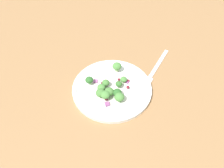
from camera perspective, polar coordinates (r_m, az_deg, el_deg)
name	(u,v)px	position (r cm, az deg, el deg)	size (l,w,h in cm)	color
ground_plane	(111,101)	(66.60, -0.32, -4.29)	(180.00, 180.00, 2.00)	olive
plate	(112,88)	(67.23, 0.00, -1.02)	(23.73, 23.73, 1.70)	white
dressing_pool	(112,87)	(66.90, 0.00, -0.78)	(13.76, 13.76, 0.20)	white
broccoli_floret_0	(117,66)	(70.07, 1.26, 4.49)	(2.84, 2.84, 2.87)	#ADD18E
broccoli_floret_1	(117,93)	(63.61, 1.34, -2.23)	(2.54, 2.54, 2.58)	#9EC684
broccoli_floret_2	(117,83)	(65.92, 1.40, 0.19)	(1.99, 1.99, 2.01)	#8EB77A
broccoli_floret_3	(109,92)	(63.67, -0.76, -1.99)	(2.69, 2.69, 2.73)	#ADD18E
broccoli_floret_4	(101,93)	(63.46, -2.90, -2.31)	(2.77, 2.77, 2.80)	#ADD18E
broccoli_floret_5	(125,80)	(67.29, 3.25, 0.99)	(2.02, 2.02, 2.04)	#9EC684
broccoli_floret_6	(105,95)	(62.57, -1.67, -2.79)	(2.63, 2.63, 2.67)	#8EB77A
broccoli_floret_7	(89,80)	(66.65, -5.81, 0.97)	(2.36, 2.36, 2.39)	#8EB77A
broccoli_floret_8	(106,83)	(65.93, -1.59, 0.28)	(2.22, 2.22, 2.24)	#8EB77A
broccoli_floret_9	(100,89)	(64.66, -2.99, -1.19)	(2.35, 2.35, 2.38)	#8EB77A
broccoli_floret_10	(120,97)	(62.41, 1.97, -3.26)	(2.80, 2.80, 2.84)	#8EB77A
cranberry_0	(128,81)	(68.24, 4.15, 0.83)	(0.84, 0.84, 0.84)	maroon
cranberry_1	(105,98)	(63.24, -1.70, -3.66)	(0.97, 0.97, 0.97)	#4C0A14
cranberry_2	(119,80)	(68.08, 1.75, 1.15)	(0.76, 0.76, 0.76)	maroon
cranberry_3	(102,83)	(67.38, -2.51, 0.29)	(0.76, 0.76, 0.76)	#4C0A14
cranberry_4	(128,87)	(65.99, 4.05, -0.81)	(0.92, 0.92, 0.92)	maroon
onion_bit_0	(96,81)	(68.27, -4.19, 0.70)	(1.31, 1.27, 0.45)	#A35B93
onion_bit_1	(107,104)	(62.56, -1.20, -5.08)	(1.20, 1.30, 0.53)	#934C84
onion_bit_2	(106,90)	(65.41, -1.49, -1.52)	(0.92, 1.19, 0.51)	#A35B93
onion_bit_3	(127,82)	(68.07, 3.87, 0.54)	(1.12, 1.12, 0.41)	#934C84
fork	(155,68)	(75.00, 10.94, 3.90)	(18.69, 3.72, 0.50)	silver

